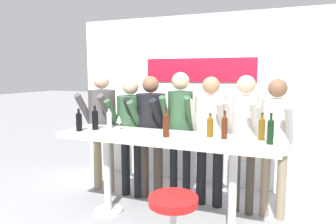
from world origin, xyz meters
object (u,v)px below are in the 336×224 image
Objects in this scene: bar_stool at (173,220)px; wine_bottle_7 at (166,124)px; person_far_right at (275,133)px; wine_bottle_2 at (79,121)px; wine_bottle_6 at (210,126)px; wine_glass_1 at (242,129)px; wine_glass_0 at (119,120)px; tasting_table at (165,148)px; wine_bottle_1 at (271,130)px; person_center at (180,122)px; wine_bottle_4 at (224,126)px; person_left at (131,125)px; wine_bottle_0 at (95,119)px; person_center_right at (210,128)px; wine_bottle_5 at (262,128)px; person_right at (245,128)px; person_far_left at (102,119)px; wine_bottle_3 at (109,118)px; person_center_left at (151,125)px.

wine_bottle_7 is at bearing 117.03° from bar_stool.
wine_bottle_2 is at bearing -154.53° from person_far_right.
wine_bottle_6 is at bearing 21.90° from wine_bottle_7.
wine_bottle_6 is 0.35m from wine_glass_1.
person_far_right reaches higher than wine_glass_0.
tasting_table is 1.16m from wine_bottle_1.
person_center is 0.84m from wine_bottle_4.
person_left is at bearing 63.48° from wine_bottle_2.
person_left is 0.59m from wine_bottle_0.
wine_bottle_7 reaches higher than wine_bottle_4.
wine_bottle_4 is (0.67, -0.50, 0.08)m from person_center.
wine_bottle_5 is at bearing -34.68° from person_center_right.
wine_bottle_0 is (-0.91, -0.56, 0.08)m from person_center.
person_left is at bearing -172.13° from person_right.
person_far_left reaches higher than person_far_right.
wine_bottle_7 is 0.80m from wine_glass_1.
person_far_left is 2.10m from wine_glass_1.
tasting_table is 0.88m from wine_glass_1.
wine_bottle_2 is 0.84× the size of wine_bottle_7.
bar_stool is 2.43× the size of wine_bottle_3.
wine_bottle_0 is at bearing -154.19° from person_center.
wine_bottle_2 is 2.10m from wine_bottle_5.
wine_bottle_0 is 1.12× the size of wine_bottle_3.
person_center_left is 5.66× the size of wine_bottle_0.
wine_bottle_3 reaches higher than wine_bottle_6.
wine_bottle_0 is at bearing 151.55° from bar_stool.
person_far_left is at bearing -176.22° from person_center_right.
wine_bottle_0 is 1.04× the size of wine_bottle_5.
tasting_table is 8.04× the size of wine_bottle_1.
person_far_left is at bearing 174.15° from person_center.
person_center is at bearing 143.20° from wine_bottle_4.
person_left is 9.31× the size of wine_glass_0.
bar_stool is at bearing -128.34° from wine_bottle_5.
tasting_table is 8.68× the size of wine_bottle_5.
wine_bottle_1 reaches higher than bar_stool.
wine_bottle_1 is at bearing -17.24° from person_center_left.
person_center is at bearing 27.35° from wine_bottle_3.
wine_bottle_1 is 1.74× the size of wine_glass_1.
wine_bottle_3 is (-0.80, -0.41, 0.06)m from person_center.
person_center_left is at bearing 127.88° from tasting_table.
person_right is at bearing 93.71° from wine_glass_1.
wine_bottle_4 reaches higher than wine_glass_1.
person_center_right is 5.65× the size of wine_bottle_4.
wine_bottle_4 reaches higher than wine_bottle_5.
wine_bottle_2 is 1.04× the size of wine_bottle_6.
person_center_left is at bearing 164.40° from wine_bottle_5.
wine_bottle_5 is at bearing -98.79° from person_far_right.
wine_glass_0 is at bearing 165.67° from wine_bottle_7.
wine_bottle_5 is at bearing 12.83° from wine_bottle_7.
wine_bottle_3 is (-0.10, -0.38, 0.14)m from person_left.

